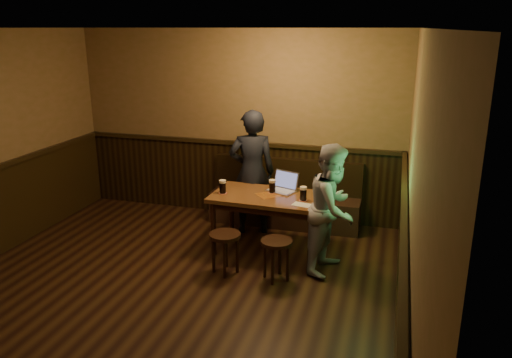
{
  "coord_description": "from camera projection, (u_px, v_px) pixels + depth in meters",
  "views": [
    {
      "loc": [
        2.33,
        -4.05,
        2.81
      ],
      "look_at": [
        0.68,
        1.66,
        0.99
      ],
      "focal_mm": 35.0,
      "sensor_mm": 36.0,
      "label": 1
    }
  ],
  "objects": [
    {
      "name": "menu",
      "position": [
        302.0,
        205.0,
        5.99
      ],
      "size": [
        0.24,
        0.19,
        0.0
      ],
      "primitive_type": "cube",
      "rotation": [
        0.0,
        0.0,
        -0.2
      ],
      "color": "silver",
      "rests_on": "pub_table"
    },
    {
      "name": "laptop",
      "position": [
        283.0,
        186.0,
        6.49
      ],
      "size": [
        0.43,
        0.38,
        0.25
      ],
      "rotation": [
        0.0,
        0.0,
        -0.35
      ],
      "color": "silver",
      "rests_on": "pub_table"
    },
    {
      "name": "stool_left",
      "position": [
        225.0,
        241.0,
        5.85
      ],
      "size": [
        0.45,
        0.45,
        0.5
      ],
      "rotation": [
        0.0,
        0.0,
        0.27
      ],
      "color": "black",
      "rests_on": "ground"
    },
    {
      "name": "person_grey",
      "position": [
        333.0,
        209.0,
        5.83
      ],
      "size": [
        0.75,
        0.87,
        1.55
      ],
      "primitive_type": "imported",
      "rotation": [
        0.0,
        0.0,
        1.33
      ],
      "color": "#939399",
      "rests_on": "ground"
    },
    {
      "name": "person_suit",
      "position": [
        252.0,
        172.0,
        6.91
      ],
      "size": [
        0.74,
        0.61,
        1.76
      ],
      "primitive_type": "imported",
      "rotation": [
        0.0,
        0.0,
        3.47
      ],
      "color": "black",
      "rests_on": "ground"
    },
    {
      "name": "bench",
      "position": [
        285.0,
        203.0,
        7.38
      ],
      "size": [
        2.2,
        0.5,
        0.95
      ],
      "color": "black",
      "rests_on": "ground"
    },
    {
      "name": "pub_table",
      "position": [
        268.0,
        202.0,
        6.37
      ],
      "size": [
        1.45,
        0.86,
        0.77
      ],
      "rotation": [
        0.0,
        0.0,
        -0.03
      ],
      "color": "#553818",
      "rests_on": "ground"
    },
    {
      "name": "pint_mid",
      "position": [
        272.0,
        186.0,
        6.4
      ],
      "size": [
        0.11,
        0.11,
        0.18
      ],
      "color": "#9E2213",
      "rests_on": "pub_table"
    },
    {
      "name": "pint_left",
      "position": [
        223.0,
        187.0,
        6.38
      ],
      "size": [
        0.11,
        0.11,
        0.18
      ],
      "color": "#9E2213",
      "rests_on": "pub_table"
    },
    {
      "name": "stool_right",
      "position": [
        276.0,
        248.0,
        5.69
      ],
      "size": [
        0.39,
        0.39,
        0.49
      ],
      "rotation": [
        0.0,
        0.0,
        -0.07
      ],
      "color": "black",
      "rests_on": "ground"
    },
    {
      "name": "pint_right",
      "position": [
        303.0,
        194.0,
        6.12
      ],
      "size": [
        0.11,
        0.11,
        0.18
      ],
      "color": "#9E2213",
      "rests_on": "pub_table"
    },
    {
      "name": "room",
      "position": [
        151.0,
        194.0,
        5.01
      ],
      "size": [
        5.04,
        6.04,
        2.84
      ],
      "color": "black",
      "rests_on": "ground"
    }
  ]
}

